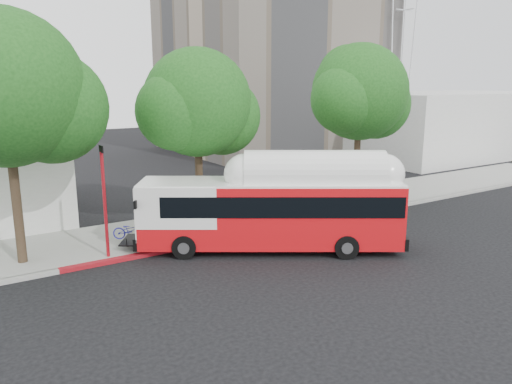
% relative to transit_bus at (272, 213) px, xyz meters
% --- Properties ---
extents(ground, '(120.00, 120.00, 0.00)m').
position_rel_transit_bus_xyz_m(ground, '(-0.29, -1.72, -1.62)').
color(ground, black).
rests_on(ground, ground).
extents(sidewalk, '(60.00, 5.00, 0.15)m').
position_rel_transit_bus_xyz_m(sidewalk, '(-0.29, 4.78, -1.54)').
color(sidewalk, gray).
rests_on(sidewalk, ground).
extents(curb_strip, '(60.00, 0.30, 0.15)m').
position_rel_transit_bus_xyz_m(curb_strip, '(-0.29, 2.18, -1.54)').
color(curb_strip, gray).
rests_on(curb_strip, ground).
extents(red_curb_segment, '(10.00, 0.32, 0.16)m').
position_rel_transit_bus_xyz_m(red_curb_segment, '(-3.29, 2.18, -1.54)').
color(red_curb_segment, maroon).
rests_on(red_curb_segment, ground).
extents(street_tree_left, '(6.67, 5.80, 9.74)m').
position_rel_transit_bus_xyz_m(street_tree_left, '(-8.82, 3.84, 4.99)').
color(street_tree_left, '#2D2116').
rests_on(street_tree_left, ground).
extents(street_tree_mid, '(5.75, 5.00, 8.62)m').
position_rel_transit_bus_xyz_m(street_tree_mid, '(-0.88, 4.34, 4.29)').
color(street_tree_mid, '#2D2116').
rests_on(street_tree_mid, ground).
extents(street_tree_right, '(6.21, 5.40, 9.18)m').
position_rel_transit_bus_xyz_m(street_tree_right, '(9.15, 4.14, 4.64)').
color(street_tree_right, '#2D2116').
rests_on(street_tree_right, ground).
extents(horizon_block, '(20.00, 12.00, 6.00)m').
position_rel_transit_bus_xyz_m(horizon_block, '(29.71, 14.28, 1.38)').
color(horizon_block, silver).
rests_on(horizon_block, ground).
extents(transit_bus, '(10.95, 7.99, 3.46)m').
position_rel_transit_bus_xyz_m(transit_bus, '(0.00, 0.00, 0.00)').
color(transit_bus, red).
rests_on(transit_bus, ground).
extents(signal_pole, '(0.13, 0.44, 4.66)m').
position_rel_transit_bus_xyz_m(signal_pole, '(-6.27, 2.59, 0.77)').
color(signal_pole, '#A7111B').
rests_on(signal_pole, ground).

